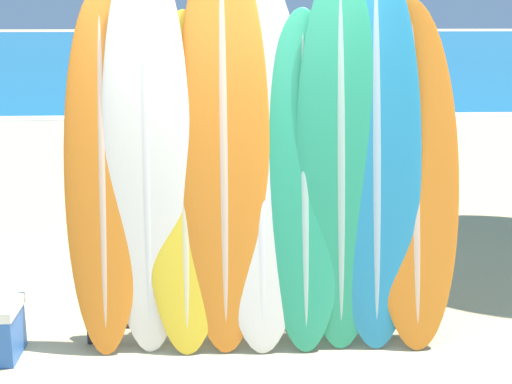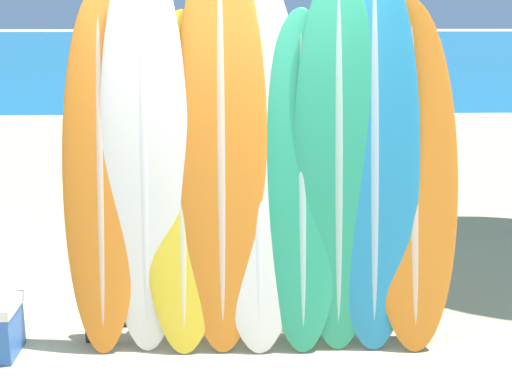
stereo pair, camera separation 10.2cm
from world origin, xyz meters
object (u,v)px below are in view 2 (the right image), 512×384
at_px(person_far_left, 132,74).
at_px(person_far_right, 359,115).
at_px(surfboard_slot_3, 221,144).
at_px(surfboard_slot_8, 413,174).
at_px(surfboard_slot_2, 183,182).
at_px(surfboard_slot_5, 302,180).
at_px(surfboard_slot_7, 374,151).
at_px(person_mid_beach, 308,81).
at_px(surfboard_slot_4, 258,160).
at_px(surfboard_slot_0, 101,172).
at_px(surfboard_slot_1, 144,149).
at_px(person_near_water, 383,89).
at_px(surfboard_slot_6, 338,159).
at_px(surfboard_rack, 261,278).

xyz_separation_m(person_far_left, person_far_right, (3.42, -4.24, -0.16)).
height_order(surfboard_slot_3, surfboard_slot_8, surfboard_slot_3).
bearing_deg(surfboard_slot_2, surfboard_slot_8, 0.73).
bearing_deg(surfboard_slot_5, surfboard_slot_7, 3.01).
bearing_deg(surfboard_slot_7, person_mid_beach, 87.13).
bearing_deg(surfboard_slot_5, surfboard_slot_4, 171.50).
distance_m(person_far_left, person_far_right, 5.45).
height_order(surfboard_slot_5, person_mid_beach, surfboard_slot_5).
xyz_separation_m(surfboard_slot_0, surfboard_slot_1, (0.27, 0.01, 0.14)).
bearing_deg(person_far_right, surfboard_slot_2, 53.35).
bearing_deg(surfboard_slot_0, surfboard_slot_2, 0.00).
height_order(surfboard_slot_1, person_near_water, surfboard_slot_1).
bearing_deg(surfboard_slot_6, person_far_left, 105.55).
xyz_separation_m(surfboard_slot_1, surfboard_slot_7, (1.44, 0.01, -0.02)).
relative_size(surfboard_rack, surfboard_slot_8, 1.05).
distance_m(surfboard_slot_0, surfboard_slot_7, 1.72).
relative_size(surfboard_slot_7, person_mid_beach, 1.38).
relative_size(person_near_water, person_mid_beach, 0.83).
distance_m(surfboard_rack, surfboard_slot_8, 1.19).
distance_m(surfboard_rack, surfboard_slot_6, 0.92).
height_order(surfboard_slot_1, surfboard_slot_2, surfboard_slot_1).
height_order(surfboard_slot_4, surfboard_slot_5, surfboard_slot_4).
bearing_deg(surfboard_slot_4, surfboard_slot_8, -0.84).
height_order(person_far_left, person_far_right, person_far_left).
bearing_deg(surfboard_slot_2, person_near_water, 69.22).
height_order(surfboard_rack, surfboard_slot_3, surfboard_slot_3).
distance_m(surfboard_slot_3, surfboard_slot_8, 1.24).
xyz_separation_m(surfboard_slot_2, surfboard_slot_8, (1.47, 0.02, 0.04)).
xyz_separation_m(surfboard_rack, surfboard_slot_0, (-1.00, 0.04, 0.70)).
bearing_deg(surfboard_slot_1, person_far_left, 98.01).
bearing_deg(person_far_right, surfboard_slot_5, 61.78).
distance_m(surfboard_rack, surfboard_slot_0, 1.22).
bearing_deg(surfboard_slot_6, surfboard_slot_4, 176.13).
height_order(surfboard_slot_5, surfboard_slot_8, surfboard_slot_8).
bearing_deg(person_mid_beach, person_far_right, 6.92).
bearing_deg(person_far_left, person_near_water, -131.51).
xyz_separation_m(surfboard_slot_6, person_mid_beach, (0.59, 7.26, -0.21)).
height_order(surfboard_slot_1, surfboard_slot_6, surfboard_slot_1).
relative_size(surfboard_slot_1, surfboard_slot_8, 1.16).
xyz_separation_m(surfboard_rack, surfboard_slot_5, (0.26, 0.04, 0.64)).
bearing_deg(person_far_left, surfboard_slot_6, 169.77).
height_order(surfboard_slot_3, person_far_left, surfboard_slot_3).
bearing_deg(surfboard_slot_8, surfboard_slot_2, -179.27).
bearing_deg(surfboard_rack, surfboard_slot_5, 8.02).
xyz_separation_m(surfboard_slot_8, person_far_right, (0.48, 4.56, -0.28)).
bearing_deg(person_near_water, person_far_left, -73.80).
xyz_separation_m(surfboard_slot_3, surfboard_slot_6, (0.74, -0.03, -0.09)).
height_order(surfboard_slot_0, surfboard_slot_4, surfboard_slot_4).
bearing_deg(surfboard_slot_4, surfboard_slot_2, -176.00).
xyz_separation_m(person_mid_beach, person_far_right, (0.37, -2.68, -0.17)).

